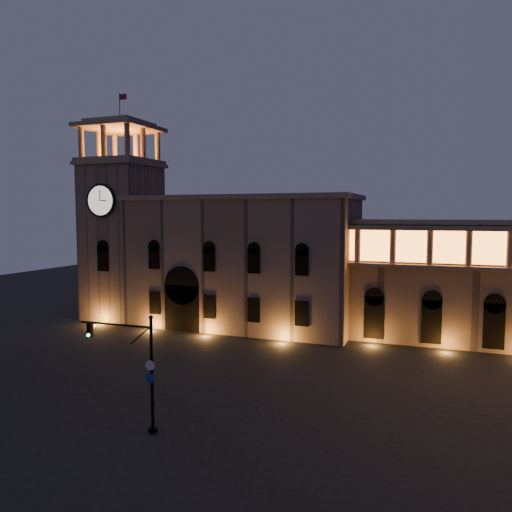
# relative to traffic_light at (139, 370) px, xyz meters

# --- Properties ---
(ground) EXTENTS (160.00, 160.00, 0.00)m
(ground) POSITION_rel_traffic_light_xyz_m (-3.88, 11.24, -4.34)
(ground) COLOR black
(ground) RESTS_ON ground
(government_building) EXTENTS (30.80, 12.80, 17.60)m
(government_building) POSITION_rel_traffic_light_xyz_m (-5.96, 33.17, 4.43)
(government_building) COLOR #7D6452
(government_building) RESTS_ON ground
(clock_tower) EXTENTS (9.80, 9.80, 32.40)m
(clock_tower) POSITION_rel_traffic_light_xyz_m (-24.38, 32.21, 8.16)
(clock_tower) COLOR #7D6452
(clock_tower) RESTS_ON ground
(traffic_light) EXTENTS (6.02, 0.73, 8.26)m
(traffic_light) POSITION_rel_traffic_light_xyz_m (0.00, 0.00, 0.00)
(traffic_light) COLOR black
(traffic_light) RESTS_ON ground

